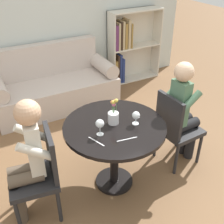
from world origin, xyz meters
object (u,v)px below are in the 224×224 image
couch (54,87)px  person_right (183,111)px  chair_left (40,172)px  chair_right (175,127)px  wine_glass_right (136,116)px  bookshelf_right (127,47)px  flower_vase (113,115)px  wine_glass_left (100,124)px  person_left (27,159)px

couch → person_right: bearing=-66.4°
chair_left → chair_right: bearing=97.5°
couch → wine_glass_right: (0.19, -1.99, 0.53)m
couch → chair_right: couch is taller
bookshelf_right → flower_vase: size_ratio=4.67×
person_right → flower_vase: (-0.84, 0.06, 0.17)m
chair_right → person_right: (0.09, 0.01, 0.17)m
couch → flower_vase: (0.01, -1.87, 0.53)m
couch → flower_vase: bearing=-89.7°
couch → bookshelf_right: bearing=10.4°
person_right → wine_glass_left: size_ratio=7.90×
wine_glass_right → couch: bearing=95.5°
person_right → flower_vase: 0.86m
chair_left → flower_vase: flower_vase is taller
chair_right → wine_glass_right: size_ratio=6.79×
chair_right → wine_glass_right: bearing=92.0°
bookshelf_right → person_left: bearing=-136.9°
person_left → person_right: size_ratio=0.98×
chair_right → person_left: (-1.60, 0.05, 0.17)m
bookshelf_right → chair_left: bearing=-135.5°
bookshelf_right → wine_glass_right: 2.60m
bookshelf_right → wine_glass_left: size_ratio=7.96×
chair_left → couch: bearing=166.8°
flower_vase → chair_right: bearing=-4.8°
person_right → bookshelf_right: bearing=-18.8°
person_left → person_right: person_right is taller
couch → wine_glass_right: size_ratio=13.94×
couch → wine_glass_left: (-0.19, -1.98, 0.55)m
chair_right → person_left: 1.61m
chair_right → person_right: size_ratio=0.72×
chair_right → wine_glass_left: size_ratio=5.70×
chair_right → chair_left: bearing=86.1°
wine_glass_left → person_right: bearing=2.7°
bookshelf_right → chair_left: 3.12m
chair_right → person_left: bearing=85.4°
couch → person_left: (-0.84, -1.89, 0.35)m
person_right → couch: bearing=20.7°
chair_right → wine_glass_right: (-0.57, -0.05, 0.35)m
bookshelf_right → flower_vase: bearing=-124.2°
person_left → person_right: 1.69m
couch → chair_left: (-0.76, -1.91, 0.18)m
chair_left → wine_glass_left: (0.57, -0.06, 0.37)m
couch → person_right: 2.14m
bookshelf_right → wine_glass_left: (-1.65, -2.25, 0.24)m
chair_left → wine_glass_right: size_ratio=6.79×
couch → flower_vase: flower_vase is taller
chair_left → flower_vase: 0.84m
chair_left → chair_right: (1.51, -0.02, 0.00)m
bookshelf_right → wine_glass_right: (-1.28, -2.26, 0.21)m
couch → wine_glass_left: 2.06m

